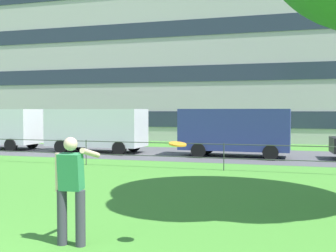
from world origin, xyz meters
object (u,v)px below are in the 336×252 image
panel_van_left (97,128)px  panel_van_far_right (235,130)px  apartment_building_background (178,62)px  frisbee (178,144)px  person_thrower (71,187)px

panel_van_left → panel_van_far_right: same height
panel_van_left → panel_van_far_right: 7.11m
panel_van_far_right → apartment_building_background: size_ratio=0.16×
panel_van_left → apartment_building_background: (0.04, 16.03, 5.19)m
frisbee → apartment_building_background: (-7.84, 29.36, 4.80)m
panel_van_far_right → person_thrower: bearing=-94.0°
person_thrower → panel_van_far_right: panel_van_far_right is taller
person_thrower → panel_van_left: (-6.18, 13.53, 0.33)m
frisbee → panel_van_far_right: 13.30m
apartment_building_background → frisbee: bearing=-75.0°
person_thrower → frisbee: person_thrower is taller
panel_van_far_right → apartment_building_background: (-7.07, 16.09, 5.19)m
panel_van_left → apartment_building_background: apartment_building_background is taller
panel_van_left → panel_van_far_right: size_ratio=1.00×
person_thrower → panel_van_left: bearing=114.5°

